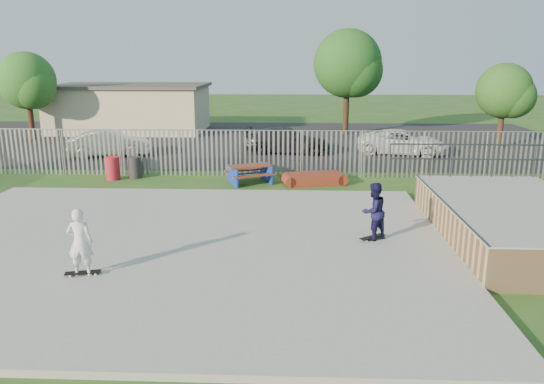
{
  "coord_description": "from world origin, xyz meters",
  "views": [
    {
      "loc": [
        3.29,
        -13.37,
        5.05
      ],
      "look_at": [
        2.65,
        2.0,
        1.1
      ],
      "focal_mm": 35.0,
      "sensor_mm": 36.0,
      "label": 1
    }
  ],
  "objects_px": {
    "tree_right": "(504,91)",
    "skater_navy": "(374,211)",
    "funbox": "(314,179)",
    "trash_bin_red": "(113,168)",
    "trash_bin_grey": "(135,167)",
    "car_dark": "(287,141)",
    "picnic_table": "(250,174)",
    "skater_white": "(80,242)",
    "car_white": "(402,142)",
    "tree_left": "(27,81)",
    "car_silver": "(110,144)",
    "tree_mid": "(348,64)"
  },
  "relations": [
    {
      "from": "trash_bin_grey",
      "to": "car_white",
      "type": "xyz_separation_m",
      "value": [
        12.48,
        6.09,
        0.21
      ]
    },
    {
      "from": "skater_white",
      "to": "funbox",
      "type": "bearing_deg",
      "value": -123.51
    },
    {
      "from": "tree_right",
      "to": "trash_bin_red",
      "type": "bearing_deg",
      "value": -154.97
    },
    {
      "from": "tree_right",
      "to": "skater_white",
      "type": "bearing_deg",
      "value": -130.55
    },
    {
      "from": "car_white",
      "to": "tree_left",
      "type": "bearing_deg",
      "value": 91.37
    },
    {
      "from": "trash_bin_red",
      "to": "picnic_table",
      "type": "bearing_deg",
      "value": -3.76
    },
    {
      "from": "funbox",
      "to": "car_dark",
      "type": "distance_m",
      "value": 7.12
    },
    {
      "from": "car_dark",
      "to": "tree_left",
      "type": "bearing_deg",
      "value": 79.2
    },
    {
      "from": "skater_navy",
      "to": "skater_white",
      "type": "distance_m",
      "value": 7.55
    },
    {
      "from": "car_silver",
      "to": "car_dark",
      "type": "xyz_separation_m",
      "value": [
        9.11,
        1.37,
        0.0
      ]
    },
    {
      "from": "trash_bin_red",
      "to": "car_dark",
      "type": "bearing_deg",
      "value": 42.12
    },
    {
      "from": "car_silver",
      "to": "skater_white",
      "type": "relative_size",
      "value": 2.54
    },
    {
      "from": "car_silver",
      "to": "skater_white",
      "type": "xyz_separation_m",
      "value": [
        4.66,
        -15.48,
        0.26
      ]
    },
    {
      "from": "funbox",
      "to": "tree_right",
      "type": "bearing_deg",
      "value": 27.8
    },
    {
      "from": "picnic_table",
      "to": "funbox",
      "type": "height_order",
      "value": "picnic_table"
    },
    {
      "from": "car_white",
      "to": "funbox",
      "type": "bearing_deg",
      "value": 157.18
    },
    {
      "from": "car_dark",
      "to": "skater_navy",
      "type": "relative_size",
      "value": 2.89
    },
    {
      "from": "car_white",
      "to": "tree_mid",
      "type": "bearing_deg",
      "value": 29.46
    },
    {
      "from": "funbox",
      "to": "trash_bin_red",
      "type": "relative_size",
      "value": 2.41
    },
    {
      "from": "car_dark",
      "to": "trash_bin_grey",
      "type": "bearing_deg",
      "value": 138.14
    },
    {
      "from": "car_dark",
      "to": "car_white",
      "type": "relative_size",
      "value": 1.0
    },
    {
      "from": "car_dark",
      "to": "tree_left",
      "type": "height_order",
      "value": "tree_left"
    },
    {
      "from": "trash_bin_red",
      "to": "skater_white",
      "type": "height_order",
      "value": "skater_white"
    },
    {
      "from": "picnic_table",
      "to": "funbox",
      "type": "bearing_deg",
      "value": -25.49
    },
    {
      "from": "car_white",
      "to": "car_silver",
      "type": "bearing_deg",
      "value": 107.27
    },
    {
      "from": "funbox",
      "to": "tree_right",
      "type": "xyz_separation_m",
      "value": [
        10.87,
        9.48,
        2.95
      ]
    },
    {
      "from": "trash_bin_grey",
      "to": "car_dark",
      "type": "bearing_deg",
      "value": 44.08
    },
    {
      "from": "tree_mid",
      "to": "skater_navy",
      "type": "xyz_separation_m",
      "value": [
        -1.24,
        -21.48,
        -3.63
      ]
    },
    {
      "from": "car_dark",
      "to": "tree_right",
      "type": "bearing_deg",
      "value": -74.34
    },
    {
      "from": "skater_navy",
      "to": "skater_white",
      "type": "relative_size",
      "value": 1.0
    },
    {
      "from": "skater_navy",
      "to": "car_dark",
      "type": "bearing_deg",
      "value": -115.92
    },
    {
      "from": "funbox",
      "to": "skater_white",
      "type": "relative_size",
      "value": 1.47
    },
    {
      "from": "trash_bin_grey",
      "to": "skater_white",
      "type": "height_order",
      "value": "skater_white"
    },
    {
      "from": "picnic_table",
      "to": "skater_white",
      "type": "bearing_deg",
      "value": -130.55
    },
    {
      "from": "picnic_table",
      "to": "car_silver",
      "type": "relative_size",
      "value": 0.54
    },
    {
      "from": "trash_bin_grey",
      "to": "skater_navy",
      "type": "xyz_separation_m",
      "value": [
        8.95,
        -7.9,
        0.5
      ]
    },
    {
      "from": "trash_bin_red",
      "to": "tree_left",
      "type": "bearing_deg",
      "value": 128.99
    },
    {
      "from": "car_white",
      "to": "tree_left",
      "type": "xyz_separation_m",
      "value": [
        -22.03,
        4.32,
        2.93
      ]
    },
    {
      "from": "car_silver",
      "to": "car_white",
      "type": "height_order",
      "value": "car_silver"
    },
    {
      "from": "trash_bin_red",
      "to": "tree_right",
      "type": "xyz_separation_m",
      "value": [
        19.3,
        9.01,
        2.68
      ]
    },
    {
      "from": "picnic_table",
      "to": "tree_right",
      "type": "relative_size",
      "value": 0.46
    },
    {
      "from": "skater_navy",
      "to": "car_silver",
      "type": "bearing_deg",
      "value": -83.67
    },
    {
      "from": "trash_bin_red",
      "to": "car_white",
      "type": "relative_size",
      "value": 0.21
    },
    {
      "from": "tree_right",
      "to": "skater_white",
      "type": "relative_size",
      "value": 2.94
    },
    {
      "from": "trash_bin_red",
      "to": "tree_right",
      "type": "height_order",
      "value": "tree_right"
    },
    {
      "from": "car_silver",
      "to": "tree_mid",
      "type": "height_order",
      "value": "tree_mid"
    },
    {
      "from": "car_dark",
      "to": "car_white",
      "type": "bearing_deg",
      "value": -86.79
    },
    {
      "from": "tree_right",
      "to": "skater_navy",
      "type": "height_order",
      "value": "tree_right"
    },
    {
      "from": "car_white",
      "to": "skater_navy",
      "type": "xyz_separation_m",
      "value": [
        -3.53,
        -13.99,
        0.29
      ]
    },
    {
      "from": "picnic_table",
      "to": "car_dark",
      "type": "xyz_separation_m",
      "value": [
        1.42,
        6.91,
        0.31
      ]
    }
  ]
}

